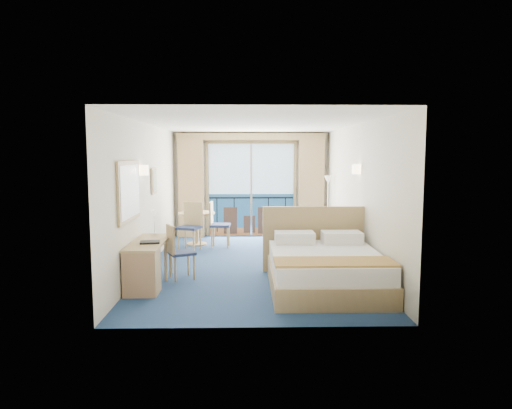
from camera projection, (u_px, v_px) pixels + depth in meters
name	position (u px, v px, depth m)	size (l,w,h in m)	color
floor	(253.00, 264.00, 8.85)	(6.50, 6.50, 0.00)	navy
room_walls	(253.00, 173.00, 8.66)	(4.04, 6.54, 2.72)	beige
balcony_door	(251.00, 192.00, 11.92)	(2.36, 0.03, 2.52)	navy
curtain_left	(191.00, 188.00, 11.73)	(0.65, 0.22, 2.55)	tan
curtain_right	(311.00, 188.00, 11.79)	(0.65, 0.22, 2.55)	tan
pelmet	(251.00, 137.00, 11.65)	(3.80, 0.25, 0.18)	tan
mirror	(129.00, 191.00, 7.15)	(0.05, 1.25, 0.95)	tan
wall_print	(154.00, 181.00, 9.08)	(0.04, 0.42, 0.52)	tan
sconce_left	(143.00, 170.00, 8.01)	(0.18, 0.18, 0.18)	beige
sconce_right	(357.00, 169.00, 8.54)	(0.18, 0.18, 0.18)	beige
bed	(325.00, 267.00, 7.26)	(1.90, 2.25, 1.19)	tan
nightstand	(346.00, 252.00, 8.58)	(0.46, 0.44, 0.61)	#9B7D52
phone	(347.00, 233.00, 8.57)	(0.19, 0.15, 0.08)	silver
armchair	(322.00, 232.00, 10.65)	(0.69, 0.71, 0.65)	#434752
floor_lamp	(328.00, 192.00, 11.08)	(0.22, 0.22, 1.61)	silver
desk	(144.00, 267.00, 7.05)	(0.53, 1.53, 0.72)	tan
desk_chair	(177.00, 249.00, 7.74)	(0.54, 0.54, 0.94)	#212C4D
folder	(150.00, 242.00, 7.26)	(0.31, 0.23, 0.03)	black
desk_lamp	(154.00, 217.00, 7.95)	(0.11, 0.11, 0.42)	silver
round_table	(196.00, 220.00, 10.76)	(0.85, 0.85, 0.77)	tan
table_chair_a	(216.00, 221.00, 10.54)	(0.48, 0.47, 1.04)	#212C4D
table_chair_b	(191.00, 223.00, 10.19)	(0.58, 0.58, 1.06)	#212C4D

